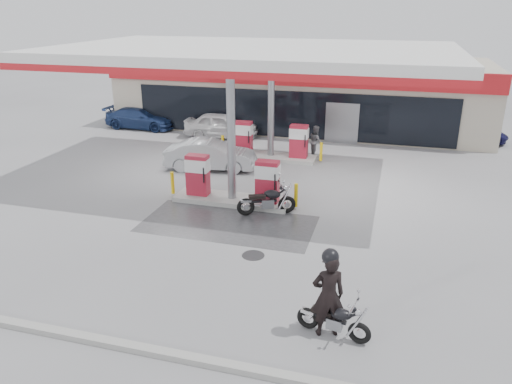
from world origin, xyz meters
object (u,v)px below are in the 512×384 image
pump_island_near (232,185)px  biker_main (328,295)px  parked_motorcycle (267,201)px  attendant (316,141)px  hatchback_silver (211,155)px  parked_car_left (141,118)px  parked_car_right (468,132)px  main_motorcycle (335,321)px  pump_island_far (271,145)px  sedan_white (221,125)px

pump_island_near → biker_main: (4.71, -7.22, 0.32)m
parked_motorcycle → attendant: 7.80m
biker_main → hatchback_silver: size_ratio=0.50×
attendant → parked_car_left: (-11.30, 3.00, -0.14)m
parked_car_right → hatchback_silver: bearing=117.3°
attendant → main_motorcycle: bearing=167.9°
biker_main → parked_car_left: size_ratio=0.47×
pump_island_near → attendant: (2.07, 7.00, 0.07)m
pump_island_far → parked_car_right: size_ratio=1.23×
pump_island_near → parked_motorcycle: bearing=-25.8°
pump_island_far → hatchback_silver: (-2.25, -2.40, -0.03)m
hatchback_silver → main_motorcycle: bearing=-156.2°
pump_island_near → parked_car_right: bearing=50.9°
main_motorcycle → hatchback_silver: (-7.14, 10.86, 0.28)m
parked_car_right → parked_car_left: bearing=88.2°
biker_main → pump_island_far: bearing=-91.8°
pump_island_near → pump_island_far: same height
attendant → parked_car_left: 11.70m
pump_island_near → biker_main: biker_main is taller
pump_island_near → sedan_white: pump_island_near is taller
pump_island_far → attendant: (2.07, 1.00, 0.07)m
main_motorcycle → hatchback_silver: hatchback_silver is taller
parked_motorcycle → hatchback_silver: size_ratio=0.49×
pump_island_far → parked_motorcycle: size_ratio=2.51×
sedan_white → hatchback_silver: 5.79m
sedan_white → parked_car_left: bearing=75.8°
attendant → parked_car_left: attendant is taller
pump_island_near → attendant: size_ratio=3.28×
main_motorcycle → attendant: attendant is taller
biker_main → sedan_white: size_ratio=0.49×
pump_island_far → sedan_white: bearing=139.3°
hatchback_silver → parked_car_left: hatchback_silver is taller
pump_island_near → main_motorcycle: pump_island_near is taller
sedan_white → hatchback_silver: bearing=-171.2°
sedan_white → parked_car_right: 13.66m
main_motorcycle → parked_car_left: parked_car_left is taller
pump_island_near → main_motorcycle: bearing=-56.0°
attendant → hatchback_silver: attendant is taller
pump_island_near → parked_car_right: size_ratio=1.23×
main_motorcycle → parked_car_left: 22.30m
parked_motorcycle → attendant: size_ratio=1.31×
parked_motorcycle → attendant: (0.47, 7.78, 0.29)m
parked_motorcycle → pump_island_near: bearing=129.9°
parked_car_left → parked_car_right: (18.90, 1.90, -0.06)m
attendant → parked_car_right: attendant is taller
main_motorcycle → hatchback_silver: size_ratio=0.43×
parked_motorcycle → hatchback_silver: hatchback_silver is taller
hatchback_silver → biker_main: bearing=-156.8°
pump_island_near → biker_main: 8.63m
pump_island_far → parked_motorcycle: (1.61, -6.78, -0.21)m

